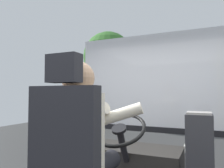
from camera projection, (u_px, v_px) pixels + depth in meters
name	position (u px, v px, depth m)	size (l,w,h in m)	color
ground	(192.00, 131.00, 9.65)	(18.00, 44.00, 0.06)	#333333
bus_driver	(81.00, 135.00, 1.50)	(0.78, 0.57, 0.84)	black
steering_console	(134.00, 162.00, 2.54)	(1.10, 1.01, 0.83)	#282623
fare_box	(200.00, 158.00, 2.03)	(0.25, 0.23, 0.86)	#333338
windshield_panel	(157.00, 93.00, 3.19)	(2.50, 0.08, 1.48)	silver
street_tree	(108.00, 57.00, 11.65)	(2.70, 2.70, 5.05)	#4C3828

